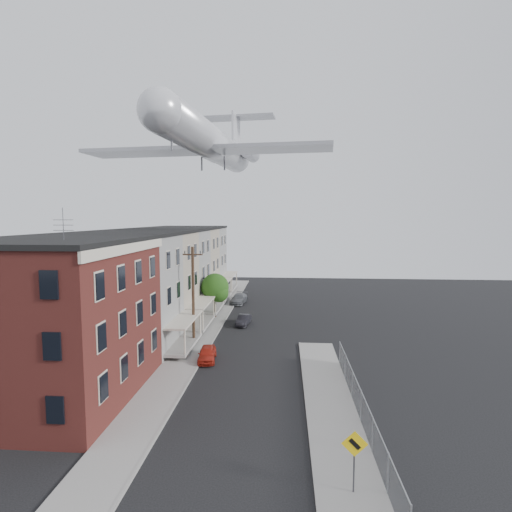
{
  "coord_description": "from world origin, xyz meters",
  "views": [
    {
      "loc": [
        2.69,
        -16.96,
        11.55
      ],
      "look_at": [
        0.86,
        7.66,
        9.2
      ],
      "focal_mm": 28.0,
      "sensor_mm": 36.0,
      "label": 1
    }
  ],
  "objects_px": {
    "warning_sign": "(354,452)",
    "car_near": "(207,354)",
    "car_mid": "(244,320)",
    "car_far": "(239,299)",
    "airplane": "(212,143)",
    "utility_pole": "(193,295)",
    "street_tree": "(216,289)"
  },
  "relations": [
    {
      "from": "warning_sign",
      "to": "car_near",
      "type": "bearing_deg",
      "value": 121.3
    },
    {
      "from": "car_mid",
      "to": "car_far",
      "type": "xyz_separation_m",
      "value": [
        -1.78,
        10.79,
        0.1
      ]
    },
    {
      "from": "warning_sign",
      "to": "airplane",
      "type": "distance_m",
      "value": 34.27
    },
    {
      "from": "car_near",
      "to": "car_mid",
      "type": "distance_m",
      "value": 11.2
    },
    {
      "from": "car_far",
      "to": "car_near",
      "type": "bearing_deg",
      "value": -83.22
    },
    {
      "from": "utility_pole",
      "to": "street_tree",
      "type": "height_order",
      "value": "utility_pole"
    },
    {
      "from": "utility_pole",
      "to": "street_tree",
      "type": "xyz_separation_m",
      "value": [
        0.33,
        9.92,
        -1.22
      ]
    },
    {
      "from": "utility_pole",
      "to": "street_tree",
      "type": "distance_m",
      "value": 10.0
    },
    {
      "from": "car_near",
      "to": "street_tree",
      "type": "bearing_deg",
      "value": 90.9
    },
    {
      "from": "car_near",
      "to": "car_mid",
      "type": "xyz_separation_m",
      "value": [
        1.8,
        11.05,
        -0.04
      ]
    },
    {
      "from": "car_near",
      "to": "airplane",
      "type": "distance_m",
      "value": 22.58
    },
    {
      "from": "utility_pole",
      "to": "car_mid",
      "type": "height_order",
      "value": "utility_pole"
    },
    {
      "from": "street_tree",
      "to": "airplane",
      "type": "bearing_deg",
      "value": -90.3
    },
    {
      "from": "warning_sign",
      "to": "car_far",
      "type": "relative_size",
      "value": 0.63
    },
    {
      "from": "warning_sign",
      "to": "car_mid",
      "type": "relative_size",
      "value": 0.85
    },
    {
      "from": "utility_pole",
      "to": "car_far",
      "type": "bearing_deg",
      "value": 83.57
    },
    {
      "from": "car_near",
      "to": "warning_sign",
      "type": "bearing_deg",
      "value": -64.7
    },
    {
      "from": "street_tree",
      "to": "airplane",
      "type": "distance_m",
      "value": 16.17
    },
    {
      "from": "street_tree",
      "to": "car_mid",
      "type": "xyz_separation_m",
      "value": [
        3.47,
        -2.77,
        -2.91
      ]
    },
    {
      "from": "utility_pole",
      "to": "warning_sign",
      "type": "bearing_deg",
      "value": -59.52
    },
    {
      "from": "utility_pole",
      "to": "car_far",
      "type": "xyz_separation_m",
      "value": [
        2.02,
        17.94,
        -4.03
      ]
    },
    {
      "from": "utility_pole",
      "to": "car_near",
      "type": "height_order",
      "value": "utility_pole"
    },
    {
      "from": "warning_sign",
      "to": "utility_pole",
      "type": "bearing_deg",
      "value": 120.48
    },
    {
      "from": "car_near",
      "to": "car_mid",
      "type": "bearing_deg",
      "value": 74.75
    },
    {
      "from": "street_tree",
      "to": "warning_sign",
      "type": "bearing_deg",
      "value": -69.42
    },
    {
      "from": "car_near",
      "to": "car_far",
      "type": "relative_size",
      "value": 0.76
    },
    {
      "from": "warning_sign",
      "to": "utility_pole",
      "type": "xyz_separation_m",
      "value": [
        -11.2,
        19.03,
        2.79
      ]
    },
    {
      "from": "warning_sign",
      "to": "car_near",
      "type": "distance_m",
      "value": 17.76
    },
    {
      "from": "car_near",
      "to": "car_far",
      "type": "bearing_deg",
      "value": 83.95
    },
    {
      "from": "car_mid",
      "to": "car_far",
      "type": "height_order",
      "value": "car_far"
    },
    {
      "from": "car_far",
      "to": "airplane",
      "type": "distance_m",
      "value": 21.29
    },
    {
      "from": "car_near",
      "to": "airplane",
      "type": "xyz_separation_m",
      "value": [
        -1.68,
        12.16,
        18.95
      ]
    }
  ]
}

